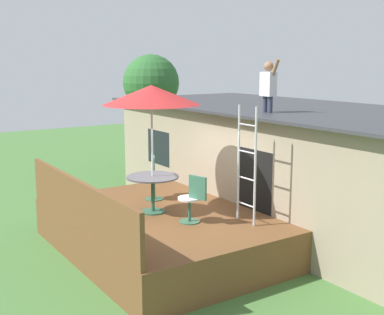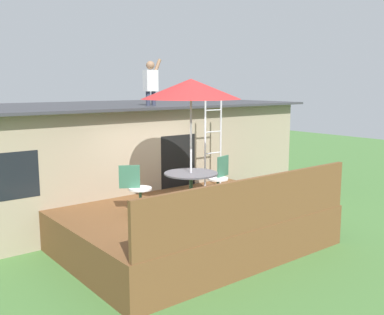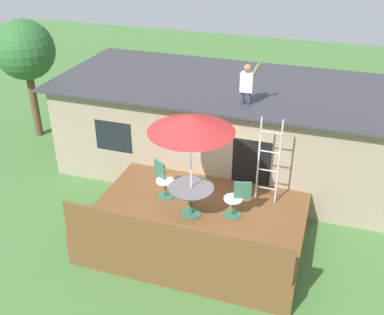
{
  "view_description": "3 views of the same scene",
  "coord_description": "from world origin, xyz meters",
  "px_view_note": "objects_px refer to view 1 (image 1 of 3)",
  "views": [
    {
      "loc": [
        8.53,
        -5.0,
        3.78
      ],
      "look_at": [
        -0.5,
        1.0,
        1.74
      ],
      "focal_mm": 47.68,
      "sensor_mm": 36.0,
      "label": 1
    },
    {
      "loc": [
        -5.35,
        -6.81,
        3.22
      ],
      "look_at": [
        0.54,
        0.61,
        1.68
      ],
      "focal_mm": 41.6,
      "sensor_mm": 36.0,
      "label": 2
    },
    {
      "loc": [
        2.64,
        -8.46,
        7.15
      ],
      "look_at": [
        -0.32,
        0.48,
        1.94
      ],
      "focal_mm": 42.53,
      "sensor_mm": 36.0,
      "label": 3
    }
  ],
  "objects_px": {
    "patio_table": "(153,184)",
    "patio_chair_right": "(192,199)",
    "patio_umbrella": "(151,95)",
    "step_ladder": "(247,165)",
    "person_figure": "(269,83)",
    "patio_chair_left": "(154,178)",
    "backyard_tree": "(151,84)"
  },
  "relations": [
    {
      "from": "step_ladder",
      "to": "patio_chair_right",
      "type": "distance_m",
      "value": 1.19
    },
    {
      "from": "patio_table",
      "to": "patio_chair_right",
      "type": "distance_m",
      "value": 1.05
    },
    {
      "from": "patio_umbrella",
      "to": "patio_chair_left",
      "type": "bearing_deg",
      "value": 149.37
    },
    {
      "from": "step_ladder",
      "to": "patio_chair_right",
      "type": "relative_size",
      "value": 2.39
    },
    {
      "from": "patio_chair_left",
      "to": "patio_chair_right",
      "type": "relative_size",
      "value": 1.0
    },
    {
      "from": "step_ladder",
      "to": "patio_chair_right",
      "type": "bearing_deg",
      "value": -122.76
    },
    {
      "from": "person_figure",
      "to": "patio_chair_right",
      "type": "distance_m",
      "value": 2.99
    },
    {
      "from": "backyard_tree",
      "to": "patio_chair_right",
      "type": "bearing_deg",
      "value": -24.26
    },
    {
      "from": "patio_chair_left",
      "to": "patio_table",
      "type": "bearing_deg",
      "value": -0.0
    },
    {
      "from": "step_ladder",
      "to": "person_figure",
      "type": "bearing_deg",
      "value": 124.46
    },
    {
      "from": "step_ladder",
      "to": "person_figure",
      "type": "xyz_separation_m",
      "value": [
        -0.87,
        1.27,
        1.44
      ]
    },
    {
      "from": "step_ladder",
      "to": "person_figure",
      "type": "distance_m",
      "value": 2.11
    },
    {
      "from": "step_ladder",
      "to": "patio_chair_left",
      "type": "distance_m",
      "value": 2.6
    },
    {
      "from": "patio_chair_left",
      "to": "backyard_tree",
      "type": "relative_size",
      "value": 0.23
    },
    {
      "from": "patio_umbrella",
      "to": "patio_chair_right",
      "type": "height_order",
      "value": "patio_umbrella"
    },
    {
      "from": "patio_table",
      "to": "patio_umbrella",
      "type": "bearing_deg",
      "value": 80.54
    },
    {
      "from": "patio_chair_left",
      "to": "patio_chair_right",
      "type": "distance_m",
      "value": 1.93
    },
    {
      "from": "person_figure",
      "to": "patio_chair_left",
      "type": "bearing_deg",
      "value": -130.41
    },
    {
      "from": "patio_chair_left",
      "to": "patio_chair_right",
      "type": "height_order",
      "value": "same"
    },
    {
      "from": "step_ladder",
      "to": "patio_chair_right",
      "type": "height_order",
      "value": "step_ladder"
    },
    {
      "from": "patio_table",
      "to": "backyard_tree",
      "type": "bearing_deg",
      "value": 150.95
    },
    {
      "from": "patio_table",
      "to": "patio_chair_right",
      "type": "bearing_deg",
      "value": 15.77
    },
    {
      "from": "backyard_tree",
      "to": "person_figure",
      "type": "bearing_deg",
      "value": -11.02
    },
    {
      "from": "step_ladder",
      "to": "backyard_tree",
      "type": "relative_size",
      "value": 0.54
    },
    {
      "from": "patio_chair_right",
      "to": "backyard_tree",
      "type": "relative_size",
      "value": 0.23
    },
    {
      "from": "patio_umbrella",
      "to": "person_figure",
      "type": "height_order",
      "value": "person_figure"
    },
    {
      "from": "person_figure",
      "to": "patio_chair_left",
      "type": "height_order",
      "value": "person_figure"
    },
    {
      "from": "backyard_tree",
      "to": "patio_chair_left",
      "type": "bearing_deg",
      "value": -28.81
    },
    {
      "from": "patio_table",
      "to": "patio_chair_left",
      "type": "height_order",
      "value": "patio_chair_left"
    },
    {
      "from": "patio_table",
      "to": "patio_umbrella",
      "type": "relative_size",
      "value": 0.41
    },
    {
      "from": "person_figure",
      "to": "patio_chair_right",
      "type": "relative_size",
      "value": 1.21
    },
    {
      "from": "patio_chair_left",
      "to": "step_ladder",
      "type": "bearing_deg",
      "value": 44.14
    }
  ]
}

